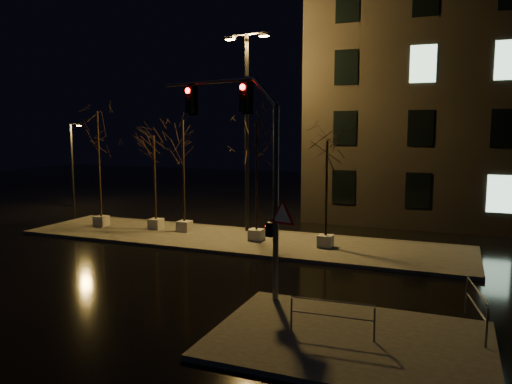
% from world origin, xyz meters
% --- Properties ---
extents(ground, '(90.00, 90.00, 0.00)m').
position_xyz_m(ground, '(0.00, 0.00, 0.00)').
color(ground, black).
rests_on(ground, ground).
extents(median, '(22.00, 5.00, 0.15)m').
position_xyz_m(median, '(0.00, 6.00, 0.07)').
color(median, '#403E39').
rests_on(median, ground).
extents(sidewalk_corner, '(7.00, 5.00, 0.15)m').
position_xyz_m(sidewalk_corner, '(7.50, -3.50, 0.07)').
color(sidewalk_corner, '#403E39').
rests_on(sidewalk_corner, ground).
extents(tree_0, '(1.80, 1.80, 6.44)m').
position_xyz_m(tree_0, '(-8.13, 6.11, 5.03)').
color(tree_0, '#A4A099').
rests_on(tree_0, median).
extents(tree_1, '(1.80, 1.80, 5.10)m').
position_xyz_m(tree_1, '(-4.90, 6.54, 4.02)').
color(tree_1, '#A4A099').
rests_on(tree_1, median).
extents(tree_2, '(1.80, 1.80, 5.91)m').
position_xyz_m(tree_2, '(-3.16, 6.56, 4.64)').
color(tree_2, '#A4A099').
rests_on(tree_2, median).
extents(tree_3, '(1.80, 1.80, 5.85)m').
position_xyz_m(tree_3, '(1.13, 5.96, 4.59)').
color(tree_3, '#A4A099').
rests_on(tree_3, median).
extents(tree_4, '(1.80, 1.80, 4.91)m').
position_xyz_m(tree_4, '(4.51, 5.87, 3.88)').
color(tree_4, '#A4A099').
rests_on(tree_4, median).
extents(traffic_signal_mast, '(5.47, 1.67, 6.92)m').
position_xyz_m(traffic_signal_mast, '(3.68, -1.20, 4.70)').
color(traffic_signal_mast, '#5A5C62').
rests_on(traffic_signal_mast, sidewalk_corner).
extents(streetlight_main, '(2.52, 0.64, 10.06)m').
position_xyz_m(streetlight_main, '(-0.20, 7.95, 5.96)').
color(streetlight_main, black).
rests_on(streetlight_main, median).
extents(streetlight_far, '(1.14, 0.35, 5.84)m').
position_xyz_m(streetlight_far, '(-15.10, 11.84, 3.21)').
color(streetlight_far, black).
rests_on(streetlight_far, ground).
extents(guard_rail_a, '(2.20, 0.14, 0.95)m').
position_xyz_m(guard_rail_a, '(7.04, -3.58, 0.77)').
color(guard_rail_a, '#5A5C62').
rests_on(guard_rail_a, sidewalk_corner).
extents(guard_rail_b, '(0.48, 2.31, 1.11)m').
position_xyz_m(guard_rail_b, '(10.50, -1.72, 0.87)').
color(guard_rail_b, '#5A5C62').
rests_on(guard_rail_b, sidewalk_corner).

